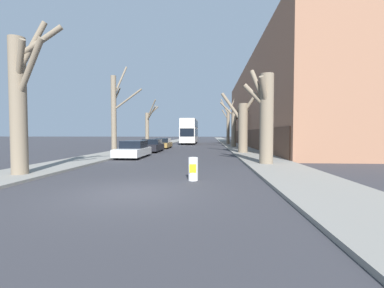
# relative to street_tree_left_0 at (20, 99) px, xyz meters

# --- Properties ---
(ground_plane) EXTENTS (300.00, 300.00, 0.00)m
(ground_plane) POSITION_rel_street_tree_left_0_xyz_m (5.81, -2.76, -3.41)
(ground_plane) COLOR #333338
(sidewalk_left) EXTENTS (3.17, 120.00, 0.12)m
(sidewalk_left) POSITION_rel_street_tree_left_0_xyz_m (-0.44, 47.24, -3.35)
(sidewalk_left) COLOR gray
(sidewalk_left) RESTS_ON ground
(sidewalk_right) EXTENTS (3.17, 120.00, 0.12)m
(sidewalk_right) POSITION_rel_street_tree_left_0_xyz_m (12.06, 47.24, -3.35)
(sidewalk_right) COLOR gray
(sidewalk_right) RESTS_ON ground
(building_facade_right) EXTENTS (10.08, 46.63, 12.04)m
(building_facade_right) POSITION_rel_street_tree_left_0_xyz_m (18.63, 29.48, 2.60)
(building_facade_right) COLOR #93664C
(building_facade_right) RESTS_ON ground
(street_tree_left_0) EXTENTS (2.32, 1.32, 6.88)m
(street_tree_left_0) POSITION_rel_street_tree_left_0_xyz_m (0.00, 0.00, 0.00)
(street_tree_left_0) COLOR #7A6B56
(street_tree_left_0) RESTS_ON ground
(street_tree_left_1) EXTENTS (2.77, 1.42, 7.88)m
(street_tree_left_1) POSITION_rel_street_tree_left_0_xyz_m (0.13, 10.88, 0.28)
(street_tree_left_1) COLOR #7A6B56
(street_tree_left_1) RESTS_ON ground
(street_tree_left_2) EXTENTS (1.86, 2.19, 6.26)m
(street_tree_left_2) POSITION_rel_street_tree_left_0_xyz_m (0.19, 22.45, -0.68)
(street_tree_left_2) COLOR #7A6B56
(street_tree_left_2) RESTS_ON ground
(street_tree_right_0) EXTENTS (1.82, 2.14, 5.90)m
(street_tree_right_0) POSITION_rel_street_tree_left_0_xyz_m (11.62, 4.89, -0.47)
(street_tree_right_0) COLOR #7A6B56
(street_tree_right_0) RESTS_ON ground
(street_tree_right_1) EXTENTS (3.44, 2.77, 5.97)m
(street_tree_right_1) POSITION_rel_street_tree_left_0_xyz_m (11.40, 14.01, -0.70)
(street_tree_right_1) COLOR #7A6B56
(street_tree_right_1) RESTS_ON ground
(street_tree_right_2) EXTENTS (4.11, 3.06, 6.37)m
(street_tree_right_2) POSITION_rel_street_tree_left_0_xyz_m (11.58, 24.64, -0.63)
(street_tree_right_2) COLOR #7A6B56
(street_tree_right_2) RESTS_ON ground
(street_tree_right_3) EXTENTS (2.70, 2.14, 8.11)m
(street_tree_right_3) POSITION_rel_street_tree_left_0_xyz_m (11.43, 33.93, 0.07)
(street_tree_right_3) COLOR #7A6B56
(street_tree_right_3) RESTS_ON ground
(double_decker_bus) EXTENTS (2.62, 10.82, 4.48)m
(double_decker_bus) POSITION_rel_street_tree_left_0_xyz_m (4.57, 36.53, -0.88)
(double_decker_bus) COLOR silver
(double_decker_bus) RESTS_ON ground
(parked_car_0) EXTENTS (1.90, 4.52, 1.34)m
(parked_car_0) POSITION_rel_street_tree_left_0_xyz_m (2.24, 9.23, -2.78)
(parked_car_0) COLOR silver
(parked_car_0) RESTS_ON ground
(parked_car_1) EXTENTS (1.87, 4.45, 1.33)m
(parked_car_1) POSITION_rel_street_tree_left_0_xyz_m (2.24, 15.73, -2.77)
(parked_car_1) COLOR black
(parked_car_1) RESTS_ON ground
(parked_car_2) EXTENTS (1.84, 4.53, 1.30)m
(parked_car_2) POSITION_rel_street_tree_left_0_xyz_m (2.24, 22.16, -2.79)
(parked_car_2) COLOR olive
(parked_car_2) RESTS_ON ground
(traffic_bollard) EXTENTS (0.39, 0.40, 0.95)m
(traffic_bollard) POSITION_rel_street_tree_left_0_xyz_m (7.62, -0.38, -2.94)
(traffic_bollard) COLOR white
(traffic_bollard) RESTS_ON ground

